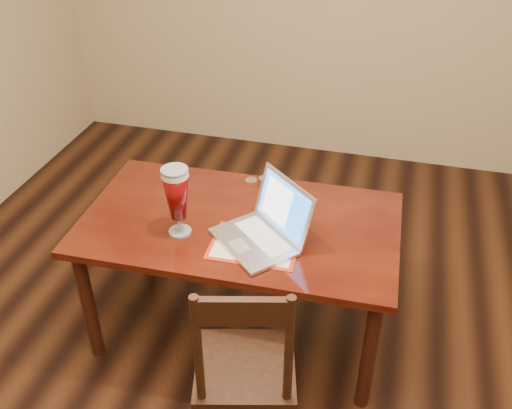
# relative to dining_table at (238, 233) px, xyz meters

# --- Properties ---
(room_shell) EXTENTS (4.51, 5.01, 2.71)m
(room_shell) POSITION_rel_dining_table_xyz_m (0.33, -0.49, 1.14)
(room_shell) COLOR tan
(room_shell) RESTS_ON ground
(dining_table) EXTENTS (1.47, 0.86, 1.01)m
(dining_table) POSITION_rel_dining_table_xyz_m (0.00, 0.00, 0.00)
(dining_table) COLOR #4C180A
(dining_table) RESTS_ON ground
(dining_chair) EXTENTS (0.48, 0.46, 0.93)m
(dining_chair) POSITION_rel_dining_table_xyz_m (0.21, -0.60, -0.18)
(dining_chair) COLOR #32190D
(dining_chair) RESTS_ON ground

